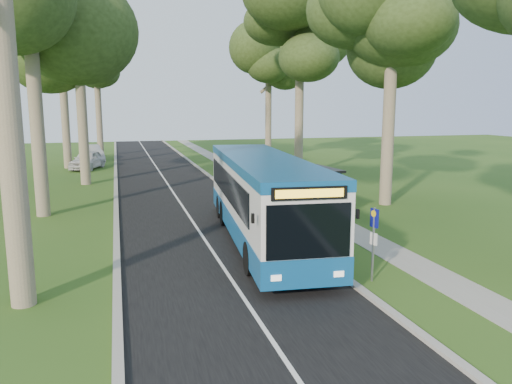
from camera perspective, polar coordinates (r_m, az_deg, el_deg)
ground at (r=20.37m, az=4.55°, el=-5.73°), size 120.00×120.00×0.00m
road at (r=29.11m, az=-8.80°, el=-1.03°), size 7.00×100.00×0.02m
kerb_east at (r=29.70m, az=-2.09°, el=-0.60°), size 0.25×100.00×0.12m
kerb_west at (r=28.91m, az=-15.71°, el=-1.26°), size 0.25×100.00×0.12m
centre_line at (r=29.10m, az=-8.80°, el=-1.00°), size 0.12×100.00×0.00m
footpath at (r=30.54m, az=3.39°, el=-0.41°), size 1.50×100.00×0.02m
bus at (r=20.05m, az=0.80°, el=-0.72°), size 3.85×13.14×3.43m
bus_stop_sign at (r=15.96m, az=13.30°, el=-4.84°), size 0.13×0.33×2.37m
bus_shelter at (r=24.30m, az=7.64°, el=0.94°), size 1.81×2.99×2.45m
litter_bin at (r=24.01m, az=2.87°, el=-2.04°), size 0.57×0.57×1.00m
car_white at (r=45.53m, az=-18.70°, el=3.51°), size 3.28×5.04×1.59m
car_silver at (r=52.60m, az=-18.31°, el=4.29°), size 2.68×4.92×1.54m
tree_west_c at (r=36.95m, az=-19.89°, el=18.71°), size 5.20×5.20×15.51m
tree_west_d at (r=46.95m, az=-21.53°, el=16.45°), size 5.20×5.20×15.33m
tree_west_e at (r=56.65m, az=-17.86°, el=14.69°), size 5.20×5.20×14.34m
tree_east_b at (r=28.78m, az=15.51°, el=20.26°), size 5.20×5.20×14.59m
tree_east_c at (r=39.21m, az=5.09°, el=17.61°), size 5.20×5.20×14.50m
tree_east_d at (r=50.78m, az=1.45°, el=14.59°), size 5.20×5.20×12.95m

